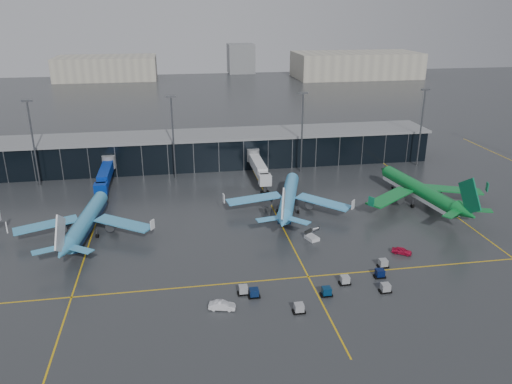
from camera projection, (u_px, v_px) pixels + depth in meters
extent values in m
plane|color=#282B2D|center=(247.00, 247.00, 111.03)|extent=(600.00, 600.00, 0.00)
cube|color=black|center=(220.00, 150.00, 166.50)|extent=(140.00, 16.00, 10.00)
cube|color=slate|center=(219.00, 134.00, 164.64)|extent=(142.00, 17.00, 0.80)
cylinder|color=#595B60|center=(109.00, 162.00, 153.19)|extent=(4.00, 4.00, 4.00)
cube|color=navy|center=(104.00, 178.00, 141.01)|extent=(3.00, 24.00, 3.00)
cylinder|color=#595B60|center=(102.00, 198.00, 135.18)|extent=(1.00, 1.00, 2.60)
cylinder|color=#595B60|center=(253.00, 155.00, 160.13)|extent=(4.00, 4.00, 4.00)
cube|color=silver|center=(260.00, 170.00, 147.95)|extent=(3.00, 24.00, 3.00)
cylinder|color=#595B60|center=(265.00, 189.00, 142.12)|extent=(1.00, 1.00, 2.60)
cylinder|color=#595B60|center=(34.00, 145.00, 144.31)|extent=(0.50, 0.50, 25.00)
cube|color=#595B60|center=(27.00, 101.00, 139.83)|extent=(3.00, 0.40, 0.60)
cylinder|color=#595B60|center=(173.00, 139.00, 150.47)|extent=(0.50, 0.50, 25.00)
cube|color=#595B60|center=(171.00, 97.00, 146.00)|extent=(3.00, 0.40, 0.60)
cylinder|color=#595B60|center=(302.00, 134.00, 156.64)|extent=(0.50, 0.50, 25.00)
cube|color=#595B60|center=(303.00, 93.00, 152.16)|extent=(3.00, 0.40, 0.60)
cylinder|color=#595B60|center=(421.00, 129.00, 162.80)|extent=(0.50, 0.50, 25.00)
cube|color=#595B60|center=(425.00, 90.00, 158.33)|extent=(3.00, 0.40, 0.60)
cube|color=#B2AD99|center=(356.00, 65.00, 366.36)|extent=(90.00, 42.00, 18.00)
cube|color=#B2AD99|center=(107.00, 68.00, 357.43)|extent=(70.00, 38.00, 16.00)
cube|color=#B2AD99|center=(241.00, 58.00, 390.25)|extent=(20.00, 20.00, 22.00)
cube|color=gold|center=(96.00, 221.00, 124.10)|extent=(0.30, 120.00, 0.02)
cube|color=gold|center=(273.00, 210.00, 131.03)|extent=(0.30, 120.00, 0.02)
cube|color=gold|center=(433.00, 199.00, 137.97)|extent=(0.30, 120.00, 0.02)
cube|color=gold|center=(308.00, 277.00, 98.73)|extent=(220.00, 0.30, 0.02)
cube|color=black|center=(345.00, 283.00, 96.12)|extent=(2.20, 1.50, 0.36)
cube|color=gray|center=(345.00, 280.00, 95.85)|extent=(1.60, 1.50, 1.50)
cube|color=black|center=(379.00, 276.00, 98.48)|extent=(2.20, 1.50, 0.36)
cube|color=#040F39|center=(380.00, 273.00, 98.21)|extent=(1.60, 1.50, 1.50)
cube|color=black|center=(385.00, 291.00, 93.46)|extent=(2.20, 1.50, 0.36)
cube|color=gray|center=(385.00, 287.00, 93.19)|extent=(1.60, 1.50, 1.50)
cube|color=black|center=(383.00, 266.00, 102.33)|extent=(2.20, 1.50, 0.36)
cube|color=gray|center=(383.00, 263.00, 102.06)|extent=(1.60, 1.50, 1.50)
cube|color=black|center=(254.00, 296.00, 91.82)|extent=(2.20, 1.50, 0.36)
cube|color=#04153A|center=(254.00, 292.00, 91.55)|extent=(1.60, 1.50, 1.50)
cube|color=black|center=(299.00, 311.00, 87.24)|extent=(2.20, 1.50, 0.36)
cube|color=gray|center=(299.00, 308.00, 86.97)|extent=(1.60, 1.50, 1.50)
cube|color=black|center=(243.00, 293.00, 92.77)|extent=(2.20, 1.50, 0.36)
cube|color=gray|center=(243.00, 290.00, 92.50)|extent=(1.60, 1.50, 1.50)
cube|color=black|center=(326.00, 295.00, 92.26)|extent=(2.20, 1.50, 0.36)
cube|color=#052444|center=(327.00, 291.00, 91.99)|extent=(1.60, 1.50, 1.50)
cube|color=silver|center=(312.00, 238.00, 114.24)|extent=(3.19, 3.77, 0.80)
cube|color=silver|center=(312.00, 230.00, 113.57)|extent=(2.50, 3.22, 2.29)
imported|color=#B90E33|center=(402.00, 251.00, 107.55)|extent=(4.46, 3.74, 1.44)
imported|color=silver|center=(222.00, 305.00, 87.90)|extent=(4.97, 2.71, 1.55)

